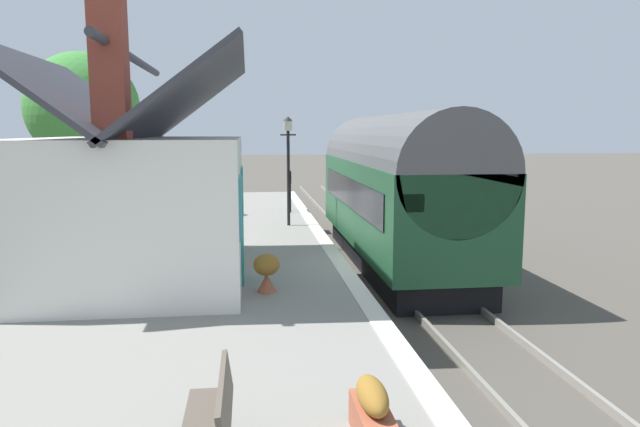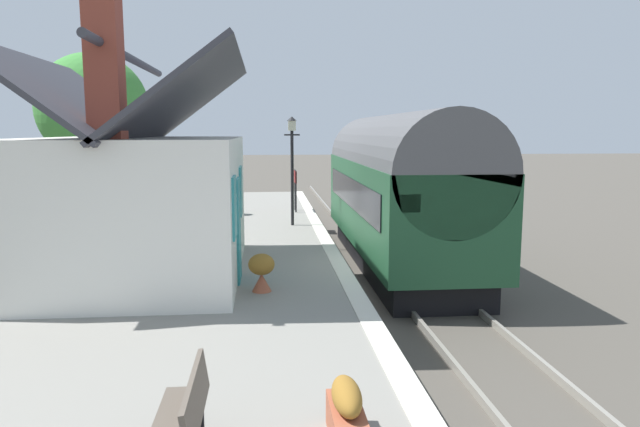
# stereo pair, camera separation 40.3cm
# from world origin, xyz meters

# --- Properties ---
(ground_plane) EXTENTS (160.00, 160.00, 0.00)m
(ground_plane) POSITION_xyz_m (0.00, 0.00, 0.00)
(ground_plane) COLOR #4C473F
(platform) EXTENTS (32.00, 6.31, 0.80)m
(platform) POSITION_xyz_m (0.00, 4.15, 0.40)
(platform) COLOR gray
(platform) RESTS_ON ground
(platform_edge_coping) EXTENTS (32.00, 0.36, 0.02)m
(platform_edge_coping) POSITION_xyz_m (0.00, 1.18, 0.81)
(platform_edge_coping) COLOR beige
(platform_edge_coping) RESTS_ON platform
(rail_near) EXTENTS (52.00, 0.08, 0.14)m
(rail_near) POSITION_xyz_m (0.00, -1.62, 0.07)
(rail_near) COLOR gray
(rail_near) RESTS_ON ground
(rail_far) EXTENTS (52.00, 0.08, 0.14)m
(rail_far) POSITION_xyz_m (0.00, -0.18, 0.07)
(rail_far) COLOR gray
(rail_far) RESTS_ON ground
(train) EXTENTS (10.20, 2.73, 4.32)m
(train) POSITION_xyz_m (3.07, -0.90, 2.22)
(train) COLOR black
(train) RESTS_ON ground
(station_building) EXTENTS (6.36, 4.51, 5.91)m
(station_building) POSITION_xyz_m (-0.50, 5.55, 2.40)
(station_building) COLOR white
(station_building) RESTS_ON platform
(bench_by_lamp) EXTENTS (1.40, 0.43, 0.88)m
(bench_by_lamp) POSITION_xyz_m (-7.94, 3.61, 1.28)
(bench_by_lamp) COLOR brown
(bench_by_lamp) RESTS_ON platform
(planter_edge_far) EXTENTS (0.50, 0.50, 0.73)m
(planter_edge_far) POSITION_xyz_m (-2.10, 2.94, 1.21)
(planter_edge_far) COLOR #9E5138
(planter_edge_far) RESTS_ON platform
(planter_by_door) EXTENTS (0.84, 0.32, 0.63)m
(planter_by_door) POSITION_xyz_m (-7.61, 2.08, 1.10)
(planter_by_door) COLOR #9E5138
(planter_by_door) RESTS_ON platform
(planter_corner_building) EXTENTS (0.58, 0.58, 0.89)m
(planter_corner_building) POSITION_xyz_m (8.21, 4.04, 1.26)
(planter_corner_building) COLOR black
(planter_corner_building) RESTS_ON platform
(lamp_post_platform) EXTENTS (0.32, 0.50, 3.49)m
(lamp_post_platform) POSITION_xyz_m (5.65, 1.98, 3.26)
(lamp_post_platform) COLOR black
(lamp_post_platform) RESTS_ON platform
(station_sign_board) EXTENTS (0.96, 0.06, 1.57)m
(station_sign_board) POSITION_xyz_m (8.93, 1.71, 1.99)
(station_sign_board) COLOR black
(station_sign_board) RESTS_ON platform
(tree_behind_building) EXTENTS (4.88, 4.83, 7.24)m
(tree_behind_building) POSITION_xyz_m (13.91, 10.41, 4.80)
(tree_behind_building) COLOR #4C3828
(tree_behind_building) RESTS_ON ground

